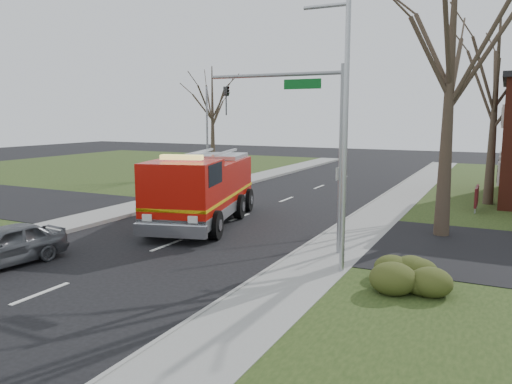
% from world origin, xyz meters
% --- Properties ---
extents(ground, '(120.00, 120.00, 0.00)m').
position_xyz_m(ground, '(0.00, 0.00, 0.00)').
color(ground, black).
rests_on(ground, ground).
extents(sidewalk_right, '(2.40, 80.00, 0.15)m').
position_xyz_m(sidewalk_right, '(6.20, 0.00, 0.07)').
color(sidewalk_right, gray).
rests_on(sidewalk_right, ground).
extents(sidewalk_left, '(2.40, 80.00, 0.15)m').
position_xyz_m(sidewalk_left, '(-6.20, 0.00, 0.07)').
color(sidewalk_left, gray).
rests_on(sidewalk_left, ground).
extents(health_center_sign, '(0.12, 2.00, 1.40)m').
position_xyz_m(health_center_sign, '(10.50, 12.50, 0.88)').
color(health_center_sign, '#4E1215').
rests_on(health_center_sign, ground).
extents(hedge_corner, '(2.80, 2.00, 0.90)m').
position_xyz_m(hedge_corner, '(9.00, -1.00, 0.58)').
color(hedge_corner, '#313D16').
rests_on(hedge_corner, lawn_right).
extents(bare_tree_near, '(6.00, 6.00, 12.00)m').
position_xyz_m(bare_tree_near, '(9.50, 6.00, 7.41)').
color(bare_tree_near, '#392A21').
rests_on(bare_tree_near, ground).
extents(bare_tree_far, '(5.25, 5.25, 10.50)m').
position_xyz_m(bare_tree_far, '(11.00, 15.00, 6.49)').
color(bare_tree_far, '#392A21').
rests_on(bare_tree_far, ground).
extents(bare_tree_left, '(4.50, 4.50, 9.00)m').
position_xyz_m(bare_tree_left, '(-10.00, 20.00, 5.56)').
color(bare_tree_left, '#392A21').
rests_on(bare_tree_left, ground).
extents(traffic_signal_mast, '(5.29, 0.18, 6.80)m').
position_xyz_m(traffic_signal_mast, '(5.21, 1.50, 4.71)').
color(traffic_signal_mast, gray).
rests_on(traffic_signal_mast, ground).
extents(streetlight_pole, '(1.48, 0.16, 8.40)m').
position_xyz_m(streetlight_pole, '(7.14, -0.50, 4.55)').
color(streetlight_pole, '#B7BABF').
rests_on(streetlight_pole, ground).
extents(utility_pole_far, '(0.14, 0.14, 7.00)m').
position_xyz_m(utility_pole_far, '(-6.80, 14.00, 3.50)').
color(utility_pole_far, gray).
rests_on(utility_pole_far, ground).
extents(fire_engine, '(5.09, 9.02, 3.45)m').
position_xyz_m(fire_engine, '(-0.89, 4.00, 1.56)').
color(fire_engine, '#B61108').
rests_on(fire_engine, ground).
extents(parked_car_maroon, '(2.23, 4.35, 1.42)m').
position_xyz_m(parked_car_maroon, '(-3.31, -4.63, 0.71)').
color(parked_car_maroon, '#54575B').
rests_on(parked_car_maroon, ground).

